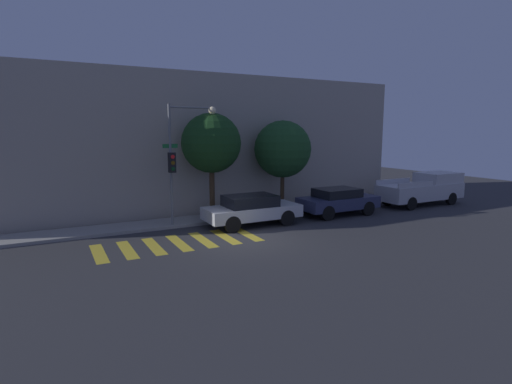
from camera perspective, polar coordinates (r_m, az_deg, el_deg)
name	(u,v)px	position (r m, az deg, el deg)	size (l,w,h in m)	color
ground_plane	(244,240)	(16.64, -1.78, -6.84)	(60.00, 60.00, 0.00)	#333335
sidewalk	(208,219)	(20.30, -6.89, -3.84)	(26.00, 1.84, 0.14)	gray
building_row	(180,143)	(23.92, -10.78, 6.84)	(26.00, 6.00, 7.48)	#A89E8E
crosswalk	(179,243)	(16.48, -10.94, -7.15)	(6.51, 2.60, 0.00)	gold
traffic_light_pole	(181,150)	(18.64, -10.63, 5.99)	(2.60, 0.56, 5.67)	slate
sedan_near_corner	(252,209)	(18.92, -0.61, -2.47)	(4.57, 1.89, 1.46)	#B7BABF
sedan_middle	(338,200)	(21.73, 11.62, -1.19)	(4.31, 1.89, 1.44)	#2D3351
pickup_truck	(424,189)	(26.35, 22.83, 0.45)	(5.61, 1.97, 1.91)	#BCBCC1
tree_near_corner	(211,143)	(19.92, -6.41, 6.91)	(2.95, 2.95, 5.35)	#42301E
tree_midblock	(283,149)	(21.78, 3.84, 6.11)	(3.09, 3.09, 5.03)	#42301E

